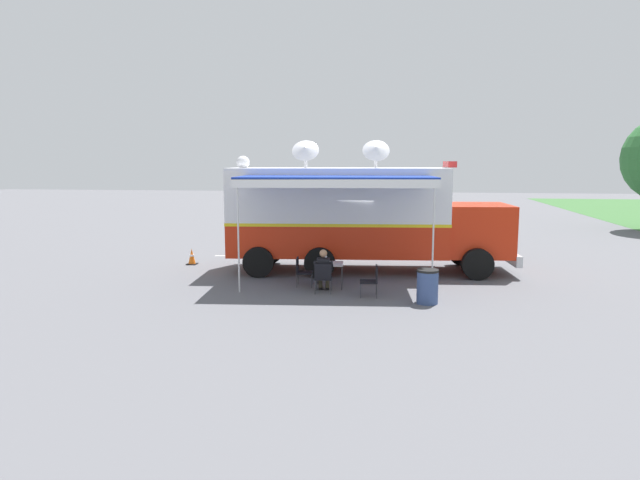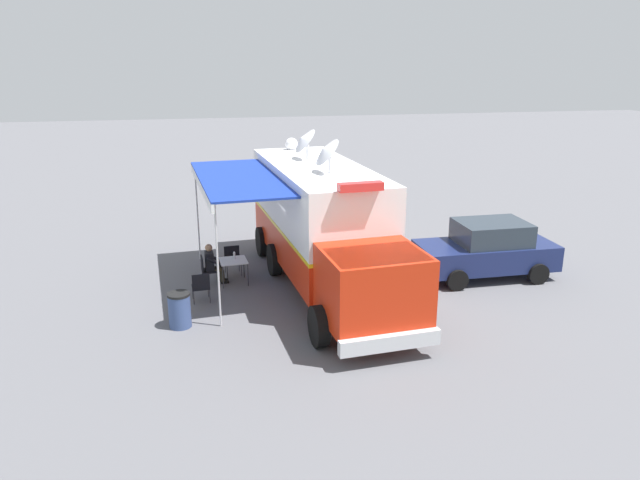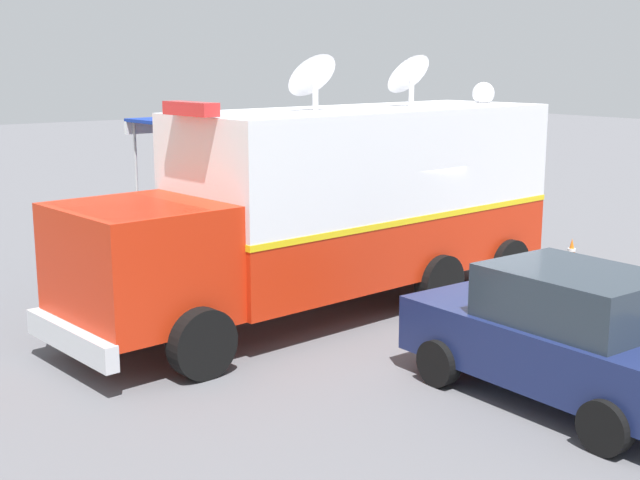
% 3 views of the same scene
% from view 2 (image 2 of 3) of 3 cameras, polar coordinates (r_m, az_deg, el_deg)
% --- Properties ---
extents(ground_plane, '(100.00, 100.00, 0.00)m').
position_cam_2_polar(ground_plane, '(18.62, -0.24, -3.50)').
color(ground_plane, '#5B5B60').
extents(lot_stripe, '(0.52, 4.79, 0.01)m').
position_cam_2_polar(lot_stripe, '(21.73, 4.95, -0.47)').
color(lot_stripe, silver).
rests_on(lot_stripe, ground).
extents(command_truck, '(5.49, 9.66, 4.53)m').
position_cam_2_polar(command_truck, '(17.32, 0.33, 1.68)').
color(command_truck, red).
rests_on(command_truck, ground).
extents(folding_table, '(0.86, 0.86, 0.73)m').
position_cam_2_polar(folding_table, '(18.06, -8.30, -2.09)').
color(folding_table, silver).
rests_on(folding_table, ground).
extents(water_bottle, '(0.07, 0.07, 0.22)m').
position_cam_2_polar(water_bottle, '(18.11, -8.20, -1.48)').
color(water_bottle, silver).
rests_on(water_bottle, folding_table).
extents(folding_chair_at_table, '(0.52, 0.52, 0.87)m').
position_cam_2_polar(folding_chair_at_table, '(18.17, -10.81, -2.63)').
color(folding_chair_at_table, black).
rests_on(folding_chair_at_table, ground).
extents(folding_chair_beside_table, '(0.52, 0.52, 0.87)m').
position_cam_2_polar(folding_chair_beside_table, '(18.91, -8.37, -1.70)').
color(folding_chair_beside_table, black).
rests_on(folding_chair_beside_table, ground).
extents(folding_chair_spare_by_truck, '(0.51, 0.51, 0.87)m').
position_cam_2_polar(folding_chair_spare_by_truck, '(16.87, -11.33, -4.25)').
color(folding_chair_spare_by_truck, black).
rests_on(folding_chair_spare_by_truck, ground).
extents(seated_responder, '(0.69, 0.58, 1.25)m').
position_cam_2_polar(seated_responder, '(18.14, -10.24, -2.17)').
color(seated_responder, black).
rests_on(seated_responder, ground).
extents(trash_bin, '(0.57, 0.57, 0.91)m').
position_cam_2_polar(trash_bin, '(15.54, -13.29, -6.53)').
color(trash_bin, '#384C7F').
rests_on(trash_bin, ground).
extents(traffic_cone, '(0.36, 0.36, 0.58)m').
position_cam_2_polar(traffic_cone, '(23.64, -1.75, 1.75)').
color(traffic_cone, black).
rests_on(traffic_cone, ground).
extents(car_behind_truck, '(4.20, 2.02, 1.76)m').
position_cam_2_polar(car_behind_truck, '(19.05, 15.67, -0.88)').
color(car_behind_truck, navy).
rests_on(car_behind_truck, ground).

